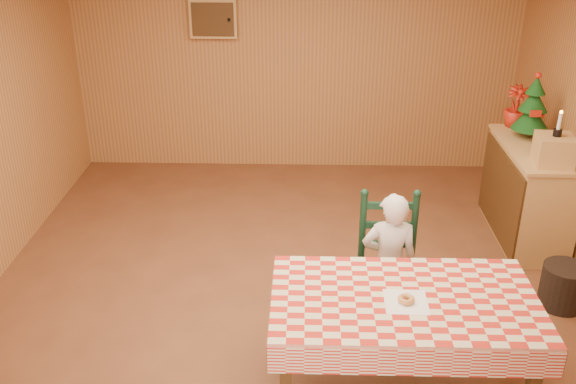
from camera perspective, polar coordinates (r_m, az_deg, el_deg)
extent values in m
plane|color=brown|center=(5.19, -0.06, -10.47)|extent=(6.00, 6.00, 0.00)
cube|color=#AC723E|center=(7.42, 0.63, 11.77)|extent=(5.00, 0.10, 2.60)
cube|color=tan|center=(7.34, -6.66, 15.05)|extent=(0.52, 0.08, 0.42)
cube|color=#492D13|center=(7.30, -6.71, 14.98)|extent=(0.46, 0.02, 0.36)
sphere|color=black|center=(7.26, -5.27, 14.99)|extent=(0.04, 0.04, 0.04)
cube|color=#492D13|center=(4.08, 10.29, -9.77)|extent=(1.60, 0.90, 0.06)
cube|color=#492D13|center=(4.55, 0.11, -10.95)|extent=(0.07, 0.07, 0.69)
cube|color=#492D13|center=(4.75, 18.10, -10.71)|extent=(0.07, 0.07, 0.69)
cube|color=red|center=(4.06, 10.33, -9.31)|extent=(1.64, 0.94, 0.02)
cube|color=red|center=(3.75, 11.21, -14.65)|extent=(1.64, 0.02, 0.18)
cube|color=red|center=(4.50, 9.43, -6.97)|extent=(1.64, 0.02, 0.18)
cube|color=#2D5B29|center=(4.07, -1.45, -10.43)|extent=(0.02, 0.94, 0.18)
cube|color=#2D5B29|center=(4.32, 21.22, -10.10)|extent=(0.02, 0.94, 0.18)
cube|color=black|center=(4.84, 8.86, -7.63)|extent=(0.44, 0.40, 0.04)
cylinder|color=black|center=(4.81, 6.62, -10.99)|extent=(0.04, 0.04, 0.41)
cylinder|color=black|center=(4.86, 11.17, -10.94)|extent=(0.04, 0.04, 0.41)
cylinder|color=black|center=(5.08, 6.33, -8.73)|extent=(0.04, 0.04, 0.41)
cylinder|color=black|center=(5.13, 10.61, -8.70)|extent=(0.04, 0.04, 0.41)
cylinder|color=black|center=(4.80, 6.63, -3.33)|extent=(0.05, 0.05, 0.60)
sphere|color=black|center=(4.67, 6.82, -0.09)|extent=(0.06, 0.06, 0.06)
cylinder|color=black|center=(4.85, 11.12, -3.35)|extent=(0.05, 0.05, 0.60)
sphere|color=black|center=(4.72, 11.42, -0.15)|extent=(0.06, 0.06, 0.06)
cube|color=black|center=(4.88, 8.79, -4.58)|extent=(0.38, 0.03, 0.05)
cube|color=black|center=(4.80, 8.92, -2.92)|extent=(0.38, 0.03, 0.05)
cube|color=black|center=(4.73, 9.05, -1.21)|extent=(0.38, 0.03, 0.05)
imported|color=silver|center=(4.77, 8.97, -6.30)|extent=(0.41, 0.27, 1.12)
cube|color=white|center=(4.01, 10.44, -9.58)|extent=(0.27, 0.27, 0.00)
torus|color=#C98748|center=(4.00, 10.46, -9.35)|extent=(0.12, 0.12, 0.04)
cube|color=tan|center=(6.41, 20.54, -0.21)|extent=(0.50, 1.20, 0.90)
cube|color=tan|center=(6.24, 21.19, 3.65)|extent=(0.54, 1.24, 0.03)
cube|color=#492D13|center=(6.33, 18.32, -0.18)|extent=(0.02, 1.20, 0.80)
cube|color=tan|center=(5.84, 22.58, 3.46)|extent=(0.33, 0.33, 0.25)
cylinder|color=#492D13|center=(6.44, 20.59, 4.93)|extent=(0.04, 0.04, 0.08)
cone|color=#0D3911|center=(6.39, 20.81, 6.27)|extent=(0.34, 0.34, 0.24)
cone|color=#0D3911|center=(6.34, 21.03, 7.63)|extent=(0.26, 0.26, 0.20)
cone|color=#0D3911|center=(6.31, 21.23, 8.84)|extent=(0.18, 0.18, 0.16)
sphere|color=#B41F10|center=(6.28, 21.36, 9.62)|extent=(0.06, 0.06, 0.06)
cube|color=#B41F10|center=(6.23, 21.16, 6.52)|extent=(0.10, 0.02, 0.06)
sphere|color=#B41F10|center=(6.35, 21.70, 6.31)|extent=(0.04, 0.04, 0.04)
sphere|color=#B41F10|center=(6.38, 20.22, 7.30)|extent=(0.04, 0.04, 0.04)
sphere|color=#B41F10|center=(6.43, 21.18, 8.20)|extent=(0.04, 0.04, 0.04)
imported|color=#B41F10|center=(6.64, 19.64, 7.18)|extent=(0.24, 0.24, 0.41)
cylinder|color=black|center=(5.79, 22.83, 4.88)|extent=(0.07, 0.07, 0.06)
cylinder|color=white|center=(5.76, 23.00, 5.81)|extent=(0.03, 0.03, 0.14)
sphere|color=orange|center=(5.73, 23.14, 6.58)|extent=(0.02, 0.02, 0.02)
cylinder|color=black|center=(5.60, 23.27, -7.70)|extent=(0.43, 0.43, 0.36)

